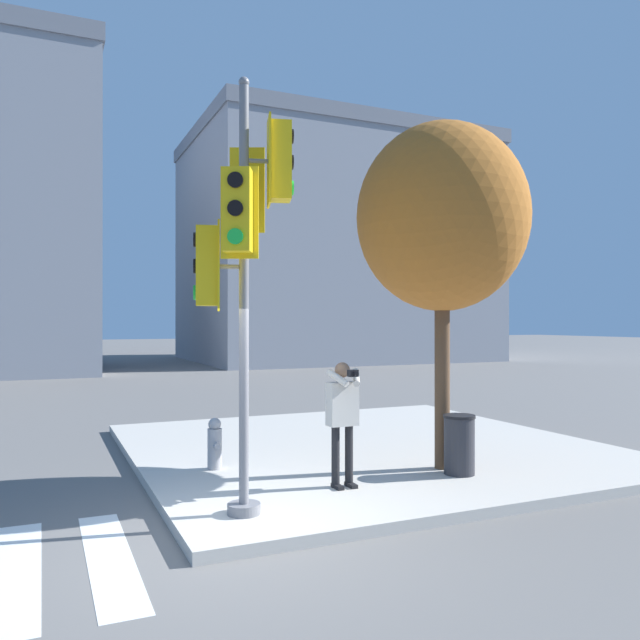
% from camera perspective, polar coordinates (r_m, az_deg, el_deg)
% --- Properties ---
extents(ground_plane, '(160.00, 160.00, 0.00)m').
position_cam_1_polar(ground_plane, '(7.09, -8.33, -19.51)').
color(ground_plane, slate).
extents(sidewalk_corner, '(8.00, 8.00, 0.14)m').
position_cam_1_polar(sidewalk_corner, '(11.50, 4.07, -11.59)').
color(sidewalk_corner, '#BCB7AD').
rests_on(sidewalk_corner, ground_plane).
extents(traffic_signal_pole, '(1.14, 1.10, 5.03)m').
position_cam_1_polar(traffic_signal_pole, '(7.28, -6.99, 7.85)').
color(traffic_signal_pole, slate).
rests_on(traffic_signal_pole, sidewalk_corner).
extents(person_photographer, '(0.50, 0.53, 1.66)m').
position_cam_1_polar(person_photographer, '(8.42, 2.10, -8.41)').
color(person_photographer, black).
rests_on(person_photographer, sidewalk_corner).
extents(street_tree, '(2.58, 2.58, 5.21)m').
position_cam_1_polar(street_tree, '(9.69, 11.10, 9.11)').
color(street_tree, brown).
rests_on(street_tree, sidewalk_corner).
extents(fire_hydrant, '(0.21, 0.27, 0.76)m').
position_cam_1_polar(fire_hydrant, '(9.65, -9.61, -11.10)').
color(fire_hydrant, '#99999E').
rests_on(fire_hydrant, sidewalk_corner).
extents(trash_bin, '(0.46, 0.46, 0.86)m').
position_cam_1_polar(trash_bin, '(9.41, 12.62, -11.04)').
color(trash_bin, '#2D2D33').
rests_on(trash_bin, sidewalk_corner).
extents(building_right, '(17.29, 12.98, 13.75)m').
position_cam_1_polar(building_right, '(39.41, 1.13, 6.45)').
color(building_right, gray).
rests_on(building_right, ground_plane).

